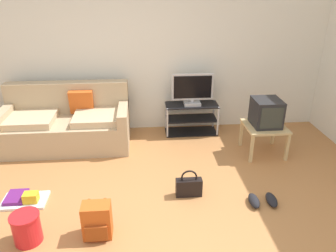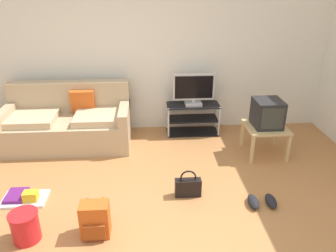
# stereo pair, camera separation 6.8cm
# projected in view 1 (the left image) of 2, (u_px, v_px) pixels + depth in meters

# --- Properties ---
(ground_plane) EXTENTS (9.00, 9.80, 0.02)m
(ground_plane) POSITION_uv_depth(u_px,v_px,m) (147.00, 220.00, 3.52)
(ground_plane) COLOR #B27542
(wall_back) EXTENTS (9.00, 0.10, 2.70)m
(wall_back) POSITION_uv_depth(u_px,v_px,m) (141.00, 49.00, 5.18)
(wall_back) COLOR silver
(wall_back) RESTS_ON ground_plane
(couch) EXTENTS (1.88, 0.89, 0.91)m
(couch) POSITION_uv_depth(u_px,v_px,m) (67.00, 124.00, 5.00)
(couch) COLOR tan
(couch) RESTS_ON ground_plane
(tv_stand) EXTENTS (0.85, 0.37, 0.50)m
(tv_stand) POSITION_uv_depth(u_px,v_px,m) (191.00, 118.00, 5.41)
(tv_stand) COLOR black
(tv_stand) RESTS_ON ground_plane
(flat_tv) EXTENTS (0.66, 0.22, 0.51)m
(flat_tv) POSITION_uv_depth(u_px,v_px,m) (192.00, 90.00, 5.19)
(flat_tv) COLOR #B2B2B7
(flat_tv) RESTS_ON tv_stand
(side_table) EXTENTS (0.57, 0.57, 0.44)m
(side_table) POSITION_uv_depth(u_px,v_px,m) (265.00, 129.00, 4.71)
(side_table) COLOR tan
(side_table) RESTS_ON ground_plane
(crt_tv) EXTENTS (0.38, 0.42, 0.39)m
(crt_tv) POSITION_uv_depth(u_px,v_px,m) (266.00, 113.00, 4.62)
(crt_tv) COLOR #232326
(crt_tv) RESTS_ON side_table
(backpack) EXTENTS (0.28, 0.26, 0.37)m
(backpack) POSITION_uv_depth(u_px,v_px,m) (97.00, 221.00, 3.22)
(backpack) COLOR #CC561E
(backpack) RESTS_ON ground_plane
(handbag) EXTENTS (0.31, 0.11, 0.34)m
(handbag) POSITION_uv_depth(u_px,v_px,m) (189.00, 186.00, 3.86)
(handbag) COLOR black
(handbag) RESTS_ON ground_plane
(cleaning_bucket) EXTENTS (0.28, 0.28, 0.31)m
(cleaning_bucket) POSITION_uv_depth(u_px,v_px,m) (27.00, 227.00, 3.16)
(cleaning_bucket) COLOR red
(cleaning_bucket) RESTS_ON ground_plane
(sneakers_pair) EXTENTS (0.34, 0.27, 0.09)m
(sneakers_pair) POSITION_uv_depth(u_px,v_px,m) (263.00, 200.00, 3.74)
(sneakers_pair) COLOR black
(sneakers_pair) RESTS_ON ground_plane
(floor_tray) EXTENTS (0.50, 0.33, 0.14)m
(floor_tray) POSITION_uv_depth(u_px,v_px,m) (24.00, 199.00, 3.77)
(floor_tray) COLOR silver
(floor_tray) RESTS_ON ground_plane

